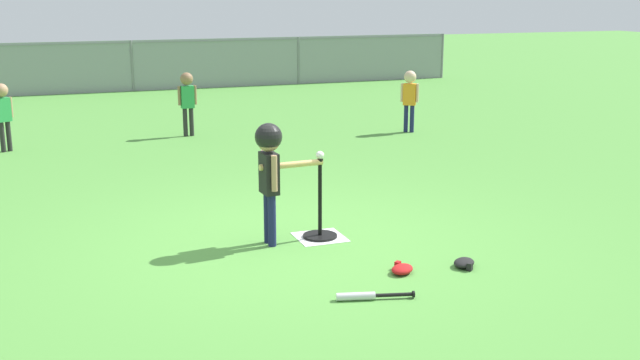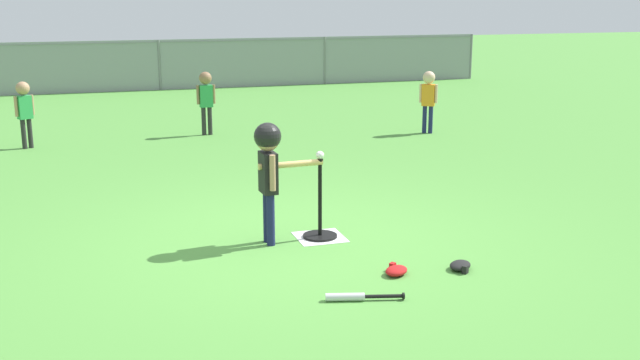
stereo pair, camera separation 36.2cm
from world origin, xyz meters
The scene contains 12 objects.
ground_plane centered at (0.00, 0.00, 0.00)m, with size 60.00×60.00×0.00m, color #51933D.
home_plate centered at (0.28, 0.06, 0.00)m, with size 0.44×0.44×0.01m, color white.
batting_tee centered at (0.28, 0.06, 0.12)m, with size 0.32×0.32×0.75m.
baseball_on_tee centered at (0.28, 0.06, 0.78)m, with size 0.07×0.07×0.07m, color white.
batter_child centered at (-0.20, 0.03, 0.79)m, with size 0.63×0.32×1.11m.
fielder_deep_left centered at (-2.55, 5.30, 0.63)m, with size 0.26×0.19×0.97m.
fielder_near_left centered at (0.12, 5.59, 0.64)m, with size 0.30×0.20×1.00m.
fielder_deep_center centered at (3.54, 4.68, 0.64)m, with size 0.25×0.21×1.00m.
spare_bat_silver centered at (0.07, -1.44, 0.03)m, with size 0.58×0.20×0.06m.
glove_by_plate centered at (1.13, -1.09, 0.04)m, with size 0.27×0.26×0.07m.
glove_near_bats centered at (0.58, -1.04, 0.04)m, with size 0.27×0.26×0.07m.
outfield_fence centered at (0.00, 11.59, 0.62)m, with size 16.06×0.06×1.15m.
Camera 2 is at (-1.74, -6.40, 2.23)m, focal length 42.87 mm.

